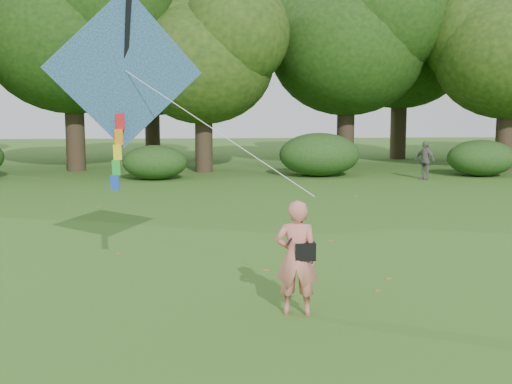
{
  "coord_description": "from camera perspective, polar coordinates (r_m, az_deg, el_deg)",
  "views": [
    {
      "loc": [
        -1.68,
        -9.53,
        3.08
      ],
      "look_at": [
        -0.87,
        2.0,
        1.5
      ],
      "focal_mm": 45.0,
      "sensor_mm": 36.0,
      "label": 1
    }
  ],
  "objects": [
    {
      "name": "tree_line",
      "position": [
        32.68,
        1.91,
        12.2
      ],
      "size": [
        54.7,
        15.3,
        9.48
      ],
      "color": "#3A2D1E",
      "rests_on": "ground"
    },
    {
      "name": "ground",
      "position": [
        10.16,
        5.79,
        -9.91
      ],
      "size": [
        100.0,
        100.0,
        0.0
      ],
      "primitive_type": "plane",
      "color": "#265114",
      "rests_on": "ground"
    },
    {
      "name": "bystander_right",
      "position": [
        27.42,
        14.77,
        2.74
      ],
      "size": [
        0.85,
        0.99,
        1.59
      ],
      "primitive_type": "imported",
      "rotation": [
        0.0,
        0.0,
        -0.96
      ],
      "color": "slate",
      "rests_on": "ground"
    },
    {
      "name": "man_kite_flyer",
      "position": [
        9.46,
        3.61,
        -5.85
      ],
      "size": [
        0.68,
        0.51,
        1.71
      ],
      "primitive_type": "imported",
      "rotation": [
        0.0,
        0.0,
        2.97
      ],
      "color": "#DB7267",
      "rests_on": "ground"
    },
    {
      "name": "flying_kite",
      "position": [
        11.05,
        -11.59,
        10.36
      ],
      "size": [
        4.18,
        2.32,
        3.33
      ],
      "color": "#2969B2",
      "rests_on": "ground"
    },
    {
      "name": "fallen_leaves",
      "position": [
        14.35,
        5.74,
        -4.63
      ],
      "size": [
        10.14,
        14.21,
        0.01
      ],
      "color": "olive",
      "rests_on": "ground"
    },
    {
      "name": "shrub_band",
      "position": [
        27.24,
        -2.0,
        3.09
      ],
      "size": [
        39.15,
        3.22,
        1.88
      ],
      "color": "#264919",
      "rests_on": "ground"
    },
    {
      "name": "crossbody_bag",
      "position": [
        9.42,
        4.35,
        -5.21
      ],
      "size": [
        0.43,
        0.2,
        0.69
      ],
      "color": "black",
      "rests_on": "ground"
    }
  ]
}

